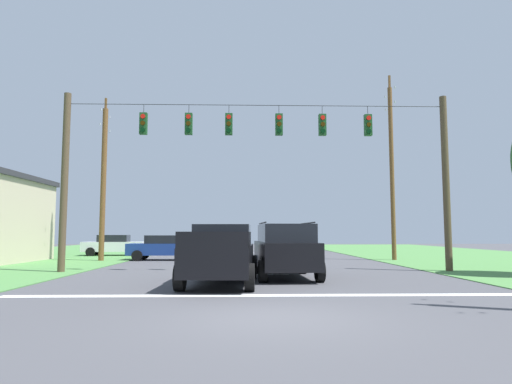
# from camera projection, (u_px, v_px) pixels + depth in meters

# --- Properties ---
(ground_plane) EXTENTS (120.00, 120.00, 0.00)m
(ground_plane) POSITION_uv_depth(u_px,v_px,m) (272.00, 317.00, 8.90)
(ground_plane) COLOR #47474C
(stop_bar_stripe) EXTENTS (13.95, 0.45, 0.01)m
(stop_bar_stripe) POSITION_uv_depth(u_px,v_px,m) (264.00, 295.00, 11.96)
(stop_bar_stripe) COLOR white
(stop_bar_stripe) RESTS_ON ground
(lane_dash_0) EXTENTS (2.50, 0.15, 0.01)m
(lane_dash_0) POSITION_uv_depth(u_px,v_px,m) (257.00, 275.00, 17.93)
(lane_dash_0) COLOR white
(lane_dash_0) RESTS_ON ground
(lane_dash_1) EXTENTS (2.50, 0.15, 0.01)m
(lane_dash_1) POSITION_uv_depth(u_px,v_px,m) (253.00, 263.00, 25.14)
(lane_dash_1) COLOR white
(lane_dash_1) RESTS_ON ground
(lane_dash_2) EXTENTS (2.50, 0.15, 0.01)m
(lane_dash_2) POSITION_uv_depth(u_px,v_px,m) (251.00, 255.00, 33.45)
(lane_dash_2) COLOR white
(lane_dash_2) RESTS_ON ground
(lane_dash_3) EXTENTS (2.50, 0.15, 0.01)m
(lane_dash_3) POSITION_uv_depth(u_px,v_px,m) (250.00, 252.00, 38.30)
(lane_dash_3) COLOR white
(lane_dash_3) RESTS_ON ground
(lane_dash_4) EXTENTS (2.50, 0.15, 0.01)m
(lane_dash_4) POSITION_uv_depth(u_px,v_px,m) (249.00, 250.00, 45.01)
(lane_dash_4) COLOR white
(lane_dash_4) RESTS_ON ground
(overhead_signal_span) EXTENTS (16.93, 0.31, 7.76)m
(overhead_signal_span) POSITION_uv_depth(u_px,v_px,m) (257.00, 167.00, 19.57)
(overhead_signal_span) COLOR brown
(overhead_signal_span) RESTS_ON ground
(pickup_truck) EXTENTS (2.47, 5.48, 1.95)m
(pickup_truck) POSITION_uv_depth(u_px,v_px,m) (221.00, 254.00, 14.79)
(pickup_truck) COLOR black
(pickup_truck) RESTS_ON ground
(suv_black) EXTENTS (2.39, 4.88, 2.05)m
(suv_black) POSITION_uv_depth(u_px,v_px,m) (285.00, 249.00, 16.79)
(suv_black) COLOR black
(suv_black) RESTS_ON ground
(distant_car_crossing_white) EXTENTS (4.42, 2.27, 1.52)m
(distant_car_crossing_white) POSITION_uv_depth(u_px,v_px,m) (114.00, 245.00, 32.88)
(distant_car_crossing_white) COLOR silver
(distant_car_crossing_white) RESTS_ON ground
(distant_car_oncoming) EXTENTS (4.32, 2.06, 1.52)m
(distant_car_oncoming) POSITION_uv_depth(u_px,v_px,m) (164.00, 247.00, 27.64)
(distant_car_oncoming) COLOR navy
(distant_car_oncoming) RESTS_ON ground
(utility_pole_mid_right) EXTENTS (0.27, 1.99, 11.61)m
(utility_pole_mid_right) POSITION_uv_depth(u_px,v_px,m) (392.00, 167.00, 27.87)
(utility_pole_mid_right) COLOR brown
(utility_pole_mid_right) RESTS_ON ground
(utility_pole_near_left) EXTENTS (0.32, 1.94, 9.91)m
(utility_pole_near_left) POSITION_uv_depth(u_px,v_px,m) (103.00, 180.00, 27.08)
(utility_pole_near_left) COLOR brown
(utility_pole_near_left) RESTS_ON ground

